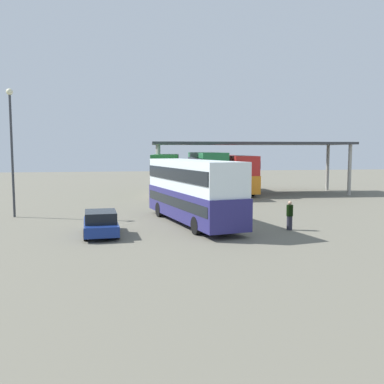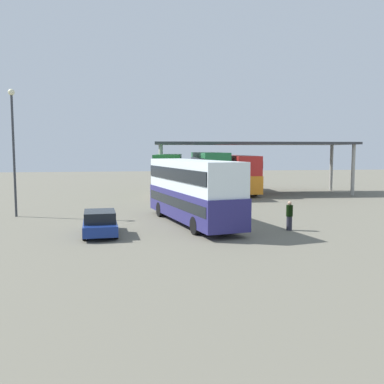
{
  "view_description": "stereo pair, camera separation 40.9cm",
  "coord_description": "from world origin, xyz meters",
  "px_view_note": "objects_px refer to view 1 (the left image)",
  "views": [
    {
      "loc": [
        -5.68,
        -23.74,
        4.61
      ],
      "look_at": [
        -1.2,
        2.41,
        2.0
      ],
      "focal_mm": 39.73,
      "sensor_mm": 36.0,
      "label": 1
    },
    {
      "loc": [
        -5.27,
        -23.8,
        4.61
      ],
      "look_at": [
        -1.2,
        2.41,
        2.0
      ],
      "focal_mm": 39.73,
      "sensor_mm": 36.0,
      "label": 2
    }
  ],
  "objects_px": {
    "double_decker_near_canopy": "(166,173)",
    "lamppost_tall": "(11,138)",
    "double_decker_far_right": "(234,172)",
    "pedestrian_waiting": "(290,216)",
    "parked_hatchback": "(101,223)",
    "double_decker_mid_row": "(206,172)",
    "double_decker_main": "(192,189)"
  },
  "relations": [
    {
      "from": "double_decker_main",
      "to": "pedestrian_waiting",
      "type": "xyz_separation_m",
      "value": [
        5.22,
        -3.13,
        -1.36
      ]
    },
    {
      "from": "double_decker_mid_row",
      "to": "pedestrian_waiting",
      "type": "height_order",
      "value": "double_decker_mid_row"
    },
    {
      "from": "double_decker_main",
      "to": "double_decker_far_right",
      "type": "relative_size",
      "value": 1.0
    },
    {
      "from": "double_decker_mid_row",
      "to": "parked_hatchback",
      "type": "bearing_deg",
      "value": 155.33
    },
    {
      "from": "parked_hatchback",
      "to": "double_decker_mid_row",
      "type": "relative_size",
      "value": 0.38
    },
    {
      "from": "double_decker_mid_row",
      "to": "lamppost_tall",
      "type": "xyz_separation_m",
      "value": [
        -16.05,
        -12.07,
        3.03
      ]
    },
    {
      "from": "double_decker_mid_row",
      "to": "lamppost_tall",
      "type": "bearing_deg",
      "value": 129.03
    },
    {
      "from": "double_decker_main",
      "to": "pedestrian_waiting",
      "type": "relative_size",
      "value": 6.66
    },
    {
      "from": "double_decker_mid_row",
      "to": "double_decker_main",
      "type": "bearing_deg",
      "value": 167.46
    },
    {
      "from": "parked_hatchback",
      "to": "pedestrian_waiting",
      "type": "relative_size",
      "value": 2.48
    },
    {
      "from": "double_decker_far_right",
      "to": "double_decker_mid_row",
      "type": "bearing_deg",
      "value": 119.64
    },
    {
      "from": "double_decker_mid_row",
      "to": "double_decker_far_right",
      "type": "relative_size",
      "value": 0.99
    },
    {
      "from": "double_decker_main",
      "to": "lamppost_tall",
      "type": "bearing_deg",
      "value": 56.63
    },
    {
      "from": "parked_hatchback",
      "to": "pedestrian_waiting",
      "type": "bearing_deg",
      "value": -95.34
    },
    {
      "from": "double_decker_mid_row",
      "to": "lamppost_tall",
      "type": "distance_m",
      "value": 20.31
    },
    {
      "from": "parked_hatchback",
      "to": "double_decker_near_canopy",
      "type": "xyz_separation_m",
      "value": [
        5.8,
        20.18,
        1.63
      ]
    },
    {
      "from": "double_decker_near_canopy",
      "to": "lamppost_tall",
      "type": "distance_m",
      "value": 17.7
    },
    {
      "from": "double_decker_near_canopy",
      "to": "double_decker_far_right",
      "type": "relative_size",
      "value": 0.99
    },
    {
      "from": "lamppost_tall",
      "to": "parked_hatchback",
      "type": "bearing_deg",
      "value": -50.63
    },
    {
      "from": "parked_hatchback",
      "to": "double_decker_near_canopy",
      "type": "bearing_deg",
      "value": -20.18
    },
    {
      "from": "double_decker_far_right",
      "to": "lamppost_tall",
      "type": "xyz_separation_m",
      "value": [
        -19.5,
        -13.97,
        3.2
      ]
    },
    {
      "from": "double_decker_main",
      "to": "parked_hatchback",
      "type": "height_order",
      "value": "double_decker_main"
    },
    {
      "from": "double_decker_near_canopy",
      "to": "double_decker_far_right",
      "type": "bearing_deg",
      "value": -71.7
    },
    {
      "from": "double_decker_far_right",
      "to": "lamppost_tall",
      "type": "bearing_deg",
      "value": 126.35
    },
    {
      "from": "parked_hatchback",
      "to": "double_decker_near_canopy",
      "type": "height_order",
      "value": "double_decker_near_canopy"
    },
    {
      "from": "double_decker_near_canopy",
      "to": "double_decker_far_right",
      "type": "xyz_separation_m",
      "value": [
        7.53,
        1.3,
        -0.07
      ]
    },
    {
      "from": "parked_hatchback",
      "to": "double_decker_near_canopy",
      "type": "distance_m",
      "value": 21.06
    },
    {
      "from": "parked_hatchback",
      "to": "double_decker_far_right",
      "type": "xyz_separation_m",
      "value": [
        13.33,
        21.49,
        1.55
      ]
    },
    {
      "from": "parked_hatchback",
      "to": "lamppost_tall",
      "type": "distance_m",
      "value": 10.83
    },
    {
      "from": "double_decker_main",
      "to": "double_decker_mid_row",
      "type": "relative_size",
      "value": 1.01
    },
    {
      "from": "pedestrian_waiting",
      "to": "lamppost_tall",
      "type": "bearing_deg",
      "value": 3.45
    },
    {
      "from": "lamppost_tall",
      "to": "pedestrian_waiting",
      "type": "bearing_deg",
      "value": -24.59
    }
  ]
}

